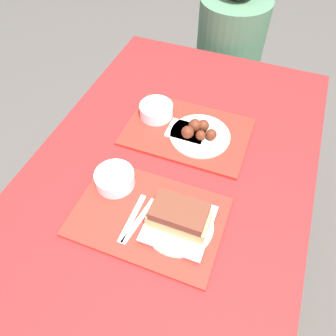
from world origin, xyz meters
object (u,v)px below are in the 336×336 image
object	(u,v)px
bowl_coleslaw_near	(115,178)
person_seated_across	(230,41)
wings_plate_far	(199,133)
bowl_coleslaw_far	(156,110)
tray_near	(149,217)
brisket_sandwich_plate	(179,219)
tray_far	(188,132)

from	to	relation	value
bowl_coleslaw_near	person_seated_across	bearing A→B (deg)	83.84
wings_plate_far	person_seated_across	distance (m)	0.79
bowl_coleslaw_far	wings_plate_far	bearing A→B (deg)	-14.59
person_seated_across	tray_near	bearing A→B (deg)	-88.56
brisket_sandwich_plate	person_seated_across	world-z (taller)	person_seated_across
tray_far	bowl_coleslaw_far	world-z (taller)	bowl_coleslaw_far
bowl_coleslaw_far	person_seated_across	distance (m)	0.75
tray_near	bowl_coleslaw_near	xyz separation A→B (m)	(-0.15, 0.07, 0.03)
brisket_sandwich_plate	bowl_coleslaw_far	size ratio (longest dim) A/B	1.62
tray_far	person_seated_across	xyz separation A→B (m)	(-0.02, 0.77, -0.06)
bowl_coleslaw_near	brisket_sandwich_plate	xyz separation A→B (m)	(0.24, -0.07, 0.01)
bowl_coleslaw_near	wings_plate_far	distance (m)	0.35
wings_plate_far	person_seated_across	bearing A→B (deg)	95.06
wings_plate_far	tray_near	bearing A→B (deg)	-96.19
tray_near	person_seated_across	distance (m)	1.16
brisket_sandwich_plate	bowl_coleslaw_far	xyz separation A→B (m)	(-0.24, 0.42, -0.01)
bowl_coleslaw_near	bowl_coleslaw_far	xyz separation A→B (m)	(0.00, 0.35, 0.00)
brisket_sandwich_plate	bowl_coleslaw_far	world-z (taller)	brisket_sandwich_plate
bowl_coleslaw_near	bowl_coleslaw_far	size ratio (longest dim) A/B	1.00
tray_near	tray_far	world-z (taller)	same
tray_far	wings_plate_far	size ratio (longest dim) A/B	2.05
tray_far	brisket_sandwich_plate	bearing A→B (deg)	-75.07
bowl_coleslaw_near	wings_plate_far	size ratio (longest dim) A/B	0.58
bowl_coleslaw_near	tray_near	bearing A→B (deg)	-26.63
tray_near	bowl_coleslaw_near	distance (m)	0.17
bowl_coleslaw_far	person_seated_across	xyz separation A→B (m)	(0.12, 0.73, -0.10)
brisket_sandwich_plate	tray_far	bearing A→B (deg)	104.93
bowl_coleslaw_far	tray_near	bearing A→B (deg)	-70.88
tray_far	person_seated_across	world-z (taller)	person_seated_across
tray_near	brisket_sandwich_plate	bearing A→B (deg)	0.97
tray_near	tray_far	size ratio (longest dim) A/B	1.00
tray_near	bowl_coleslaw_far	bearing A→B (deg)	109.12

